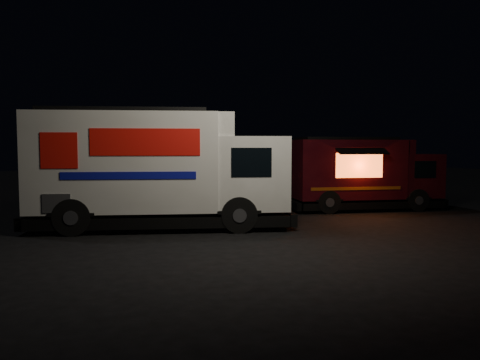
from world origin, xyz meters
The scene contains 3 objects.
ground centered at (0.00, 0.00, 0.00)m, with size 80.00×80.00×0.00m, color black.
white_truck centered at (-1.72, 0.76, 1.74)m, with size 7.69×2.62×3.49m, color silver, non-canonical shape.
red_truck centered at (6.41, 1.52, 1.38)m, with size 5.93×2.18×2.76m, color #3B0A0F, non-canonical shape.
Camera 1 is at (-5.36, -12.81, 2.38)m, focal length 35.00 mm.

